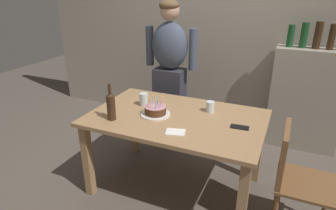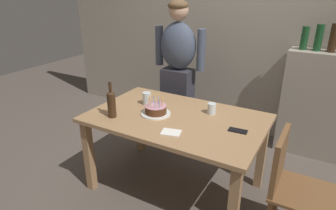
{
  "view_description": "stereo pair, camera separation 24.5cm",
  "coord_description": "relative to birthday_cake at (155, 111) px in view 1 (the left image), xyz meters",
  "views": [
    {
      "loc": [
        0.86,
        -2.13,
        1.8
      ],
      "look_at": [
        -0.07,
        -0.02,
        0.84
      ],
      "focal_mm": 31.07,
      "sensor_mm": 36.0,
      "label": 1
    },
    {
      "loc": [
        1.08,
        -2.02,
        1.8
      ],
      "look_at": [
        -0.07,
        -0.02,
        0.84
      ],
      "focal_mm": 31.07,
      "sensor_mm": 36.0,
      "label": 2
    }
  ],
  "objects": [
    {
      "name": "ground_plane",
      "position": [
        0.18,
        0.05,
        -0.78
      ],
      "size": [
        10.0,
        10.0,
        0.0
      ],
      "primitive_type": "plane",
      "color": "#564C44"
    },
    {
      "name": "back_wall",
      "position": [
        0.18,
        1.6,
        0.52
      ],
      "size": [
        5.2,
        0.1,
        2.6
      ],
      "primitive_type": "cube",
      "color": "#9E9384",
      "rests_on": "ground_plane"
    },
    {
      "name": "dining_table",
      "position": [
        0.18,
        0.05,
        -0.14
      ],
      "size": [
        1.5,
        0.96,
        0.74
      ],
      "color": "#A37A51",
      "rests_on": "ground_plane"
    },
    {
      "name": "birthday_cake",
      "position": [
        0.0,
        0.0,
        0.0
      ],
      "size": [
        0.26,
        0.26,
        0.17
      ],
      "color": "white",
      "rests_on": "dining_table"
    },
    {
      "name": "water_glass_near",
      "position": [
        -0.2,
        0.16,
        0.02
      ],
      "size": [
        0.08,
        0.08,
        0.12
      ],
      "primitive_type": "cylinder",
      "color": "silver",
      "rests_on": "dining_table"
    },
    {
      "name": "water_glass_far",
      "position": [
        0.42,
        0.26,
        0.01
      ],
      "size": [
        0.07,
        0.07,
        0.1
      ],
      "primitive_type": "cylinder",
      "color": "silver",
      "rests_on": "dining_table"
    },
    {
      "name": "wine_bottle",
      "position": [
        -0.3,
        -0.23,
        0.09
      ],
      "size": [
        0.07,
        0.07,
        0.32
      ],
      "color": "#382314",
      "rests_on": "dining_table"
    },
    {
      "name": "cell_phone",
      "position": [
        0.73,
        0.04,
        -0.03
      ],
      "size": [
        0.15,
        0.08,
        0.01
      ],
      "primitive_type": "cube",
      "rotation": [
        0.0,
        0.0,
        0.07
      ],
      "color": "black",
      "rests_on": "dining_table"
    },
    {
      "name": "napkin_stack",
      "position": [
        0.29,
        -0.24,
        -0.03
      ],
      "size": [
        0.17,
        0.15,
        0.01
      ],
      "primitive_type": "cube",
      "rotation": [
        0.0,
        0.0,
        0.26
      ],
      "color": "white",
      "rests_on": "dining_table"
    },
    {
      "name": "person_man_bearded",
      "position": [
        -0.23,
        0.84,
        0.1
      ],
      "size": [
        0.61,
        0.27,
        1.66
      ],
      "rotation": [
        0.0,
        0.0,
        3.14
      ],
      "color": "#33333D",
      "rests_on": "ground_plane"
    },
    {
      "name": "dining_chair",
      "position": [
        1.17,
        -0.1,
        -0.26
      ],
      "size": [
        0.42,
        0.42,
        0.87
      ],
      "rotation": [
        0.0,
        0.0,
        1.57
      ],
      "color": "brown",
      "rests_on": "ground_plane"
    },
    {
      "name": "shelf_cabinet",
      "position": [
        1.23,
        1.38,
        -0.18
      ],
      "size": [
        0.77,
        0.3,
        1.45
      ],
      "color": "#9E9384",
      "rests_on": "ground_plane"
    }
  ]
}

